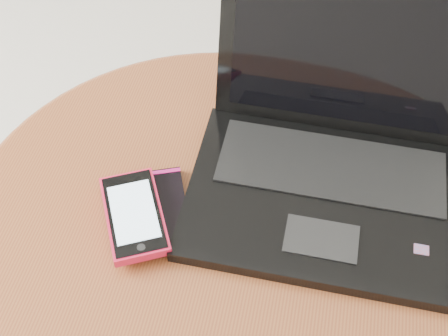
# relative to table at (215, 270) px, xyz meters

# --- Properties ---
(table) EXTENTS (0.68, 0.68, 0.54)m
(table) POSITION_rel_table_xyz_m (0.00, 0.00, 0.00)
(table) COLOR #523014
(table) RESTS_ON ground
(laptop) EXTENTS (0.36, 0.31, 0.23)m
(laptop) POSITION_rel_table_xyz_m (0.13, 0.10, 0.16)
(laptop) COLOR black
(laptop) RESTS_ON table
(phone_black) EXTENTS (0.10, 0.13, 0.01)m
(phone_black) POSITION_rel_table_xyz_m (-0.07, 0.01, 0.12)
(phone_black) COLOR black
(phone_black) RESTS_ON table
(phone_pink) EXTENTS (0.12, 0.15, 0.02)m
(phone_pink) POSITION_rel_table_xyz_m (-0.10, -0.02, 0.13)
(phone_pink) COLOR red
(phone_pink) RESTS_ON phone_black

